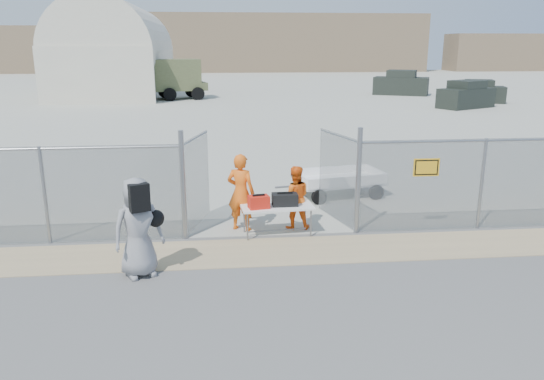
{
  "coord_description": "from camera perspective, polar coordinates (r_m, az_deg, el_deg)",
  "views": [
    {
      "loc": [
        -1.17,
        -9.58,
        4.3
      ],
      "look_at": [
        0.0,
        2.0,
        1.1
      ],
      "focal_mm": 35.0,
      "sensor_mm": 36.0,
      "label": 1
    }
  ],
  "objects": [
    {
      "name": "parked_vehicle_near",
      "position": [
        39.78,
        20.15,
        9.6
      ],
      "size": [
        4.48,
        3.52,
        1.85
      ],
      "primitive_type": null,
      "rotation": [
        0.0,
        0.0,
        0.48
      ],
      "color": "#222722",
      "rests_on": "ground"
    },
    {
      "name": "chain_link_fence",
      "position": [
        12.07,
        0.0,
        0.0
      ],
      "size": [
        40.0,
        0.2,
        2.2
      ],
      "primitive_type": null,
      "color": "gray",
      "rests_on": "ground"
    },
    {
      "name": "quonset_hangar",
      "position": [
        50.36,
        -16.4,
        14.45
      ],
      "size": [
        9.0,
        18.0,
        8.0
      ],
      "primitive_type": null,
      "color": "beige",
      "rests_on": "ground"
    },
    {
      "name": "visitor",
      "position": [
        10.33,
        -14.23,
        -3.93
      ],
      "size": [
        1.12,
        0.96,
        1.94
      ],
      "primitive_type": "imported",
      "rotation": [
        0.0,
        0.0,
        0.43
      ],
      "color": "gray",
      "rests_on": "ground"
    },
    {
      "name": "dirt_strip",
      "position": [
        11.48,
        0.51,
        -6.6
      ],
      "size": [
        44.0,
        1.6,
        0.01
      ],
      "primitive_type": "cube",
      "color": "tan",
      "rests_on": "ground"
    },
    {
      "name": "orange_bag",
      "position": [
        12.04,
        -1.44,
        -1.29
      ],
      "size": [
        0.51,
        0.39,
        0.29
      ],
      "primitive_type": "cube",
      "rotation": [
        0.0,
        0.0,
        0.19
      ],
      "color": "red",
      "rests_on": "folding_table"
    },
    {
      "name": "security_worker_right",
      "position": [
        12.66,
        2.46,
        -0.82
      ],
      "size": [
        0.78,
        0.62,
        1.55
      ],
      "primitive_type": "imported",
      "rotation": [
        0.0,
        0.0,
        3.1
      ],
      "color": "orange",
      "rests_on": "ground"
    },
    {
      "name": "utility_trailer",
      "position": [
        15.65,
        7.16,
        0.79
      ],
      "size": [
        3.46,
        2.22,
        0.78
      ],
      "primitive_type": null,
      "rotation": [
        0.0,
        0.0,
        0.19
      ],
      "color": "white",
      "rests_on": "ground"
    },
    {
      "name": "military_truck",
      "position": [
        44.09,
        -11.55,
        11.55
      ],
      "size": [
        7.02,
        4.0,
        3.16
      ],
      "primitive_type": null,
      "rotation": [
        0.0,
        0.0,
        0.25
      ],
      "color": "#5A613A",
      "rests_on": "ground"
    },
    {
      "name": "folding_table",
      "position": [
        12.34,
        0.56,
        -3.28
      ],
      "size": [
        1.71,
        0.82,
        0.7
      ],
      "primitive_type": null,
      "rotation": [
        0.0,
        0.0,
        0.08
      ],
      "color": "white",
      "rests_on": "ground"
    },
    {
      "name": "distant_hills",
      "position": [
        87.79,
        -1.81,
        15.52
      ],
      "size": [
        140.0,
        6.0,
        9.0
      ],
      "primitive_type": null,
      "color": "#7F684F",
      "rests_on": "ground"
    },
    {
      "name": "parked_vehicle_mid",
      "position": [
        48.67,
        13.71,
        11.13
      ],
      "size": [
        5.06,
        3.86,
        2.09
      ],
      "primitive_type": null,
      "rotation": [
        0.0,
        0.0,
        -0.44
      ],
      "color": "#222722",
      "rests_on": "ground"
    },
    {
      "name": "ground",
      "position": [
        10.56,
        1.1,
        -8.65
      ],
      "size": [
        160.0,
        160.0,
        0.0
      ],
      "primitive_type": "plane",
      "color": "#4F4F4F"
    },
    {
      "name": "security_worker_left",
      "position": [
        12.51,
        -3.37,
        -0.27
      ],
      "size": [
        0.8,
        0.69,
        1.86
      ],
      "primitive_type": "imported",
      "rotation": [
        0.0,
        0.0,
        2.71
      ],
      "color": "orange",
      "rests_on": "ground"
    },
    {
      "name": "tarmac_inside",
      "position": [
        51.77,
        -4.53,
        10.59
      ],
      "size": [
        160.0,
        80.0,
        0.01
      ],
      "primitive_type": "cube",
      "color": "#ABAC9C",
      "rests_on": "ground"
    },
    {
      "name": "black_duffel",
      "position": [
        12.24,
        1.39,
        -1.03
      ],
      "size": [
        0.59,
        0.35,
        0.28
      ],
      "primitive_type": "cube",
      "rotation": [
        0.0,
        0.0,
        0.02
      ],
      "color": "black",
      "rests_on": "folding_table"
    },
    {
      "name": "parked_vehicle_far",
      "position": [
        43.85,
        21.34,
        9.84
      ],
      "size": [
        4.06,
        2.76,
        1.68
      ],
      "primitive_type": null,
      "rotation": [
        0.0,
        0.0,
        -0.32
      ],
      "color": "#222722",
      "rests_on": "ground"
    }
  ]
}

